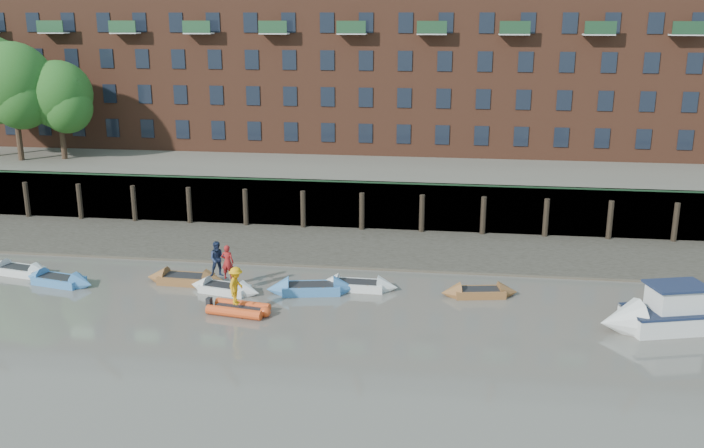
% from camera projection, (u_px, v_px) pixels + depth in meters
% --- Properties ---
extents(ground, '(220.00, 220.00, 0.00)m').
position_uv_depth(ground, '(244.00, 380.00, 29.54)').
color(ground, '#605B53').
rests_on(ground, ground).
extents(foreshore, '(110.00, 8.00, 0.50)m').
position_uv_depth(foreshore, '(323.00, 246.00, 46.70)').
color(foreshore, '#3D382F').
rests_on(foreshore, ground).
extents(mud_band, '(110.00, 1.60, 0.10)m').
position_uv_depth(mud_band, '(313.00, 263.00, 43.46)').
color(mud_band, '#4C4336').
rests_on(mud_band, ground).
extents(river_wall, '(110.00, 1.23, 3.30)m').
position_uv_depth(river_wall, '(334.00, 204.00, 50.45)').
color(river_wall, '#2D2A26').
rests_on(river_wall, ground).
extents(bank_terrace, '(110.00, 28.00, 3.20)m').
position_uv_depth(bank_terrace, '(359.00, 165.00, 63.44)').
color(bank_terrace, '#5E594D').
rests_on(bank_terrace, ground).
extents(apartment_terrace, '(80.60, 15.56, 20.98)m').
position_uv_depth(apartment_terrace, '(361.00, 29.00, 61.34)').
color(apartment_terrace, brown).
rests_on(apartment_terrace, bank_terrace).
extents(tree_cluster, '(11.76, 7.74, 9.40)m').
position_uv_depth(tree_cluster, '(11.00, 83.00, 56.55)').
color(tree_cluster, '#3A281C').
rests_on(tree_cluster, bank_terrace).
extents(rowboat_0, '(4.26, 1.97, 1.19)m').
position_uv_depth(rowboat_0, '(20.00, 270.00, 41.56)').
color(rowboat_0, silver).
rests_on(rowboat_0, ground).
extents(rowboat_1, '(4.38, 2.05, 1.23)m').
position_uv_depth(rowboat_1, '(59.00, 280.00, 39.99)').
color(rowboat_1, '#3E79B6').
rests_on(rowboat_1, ground).
extents(rowboat_2, '(4.47, 1.43, 1.28)m').
position_uv_depth(rowboat_2, '(186.00, 279.00, 40.16)').
color(rowboat_2, brown).
rests_on(rowboat_2, ground).
extents(rowboat_3, '(4.13, 1.95, 1.15)m').
position_uv_depth(rowboat_3, '(225.00, 289.00, 38.82)').
color(rowboat_3, silver).
rests_on(rowboat_3, ground).
extents(rowboat_4, '(4.83, 2.19, 1.35)m').
position_uv_depth(rowboat_4, '(311.00, 288.00, 38.75)').
color(rowboat_4, '#3E79B6').
rests_on(rowboat_4, ground).
extents(rowboat_5, '(4.24, 1.30, 1.23)m').
position_uv_depth(rowboat_5, '(358.00, 285.00, 39.25)').
color(rowboat_5, silver).
rests_on(rowboat_5, ground).
extents(rowboat_6, '(4.11, 1.82, 1.15)m').
position_uv_depth(rowboat_6, '(479.00, 292.00, 38.30)').
color(rowboat_6, brown).
rests_on(rowboat_6, ground).
extents(rib_tender, '(3.18, 1.90, 0.54)m').
position_uv_depth(rib_tender, '(241.00, 309.00, 36.06)').
color(rib_tender, '#E14819').
rests_on(rib_tender, ground).
extents(motor_launch, '(7.00, 3.92, 2.75)m').
position_uv_depth(motor_launch, '(661.00, 315.00, 34.12)').
color(motor_launch, silver).
rests_on(motor_launch, ground).
extents(person_rower_a, '(0.69, 0.48, 1.82)m').
position_uv_depth(person_rower_a, '(227.00, 262.00, 38.37)').
color(person_rower_a, maroon).
rests_on(person_rower_a, rowboat_3).
extents(person_rower_b, '(1.10, 0.97, 1.89)m').
position_uv_depth(person_rower_b, '(218.00, 259.00, 38.74)').
color(person_rower_b, '#19233F').
rests_on(person_rower_b, rowboat_3).
extents(person_rib_crew, '(0.81, 1.27, 1.87)m').
position_uv_depth(person_rib_crew, '(236.00, 286.00, 35.73)').
color(person_rib_crew, orange).
rests_on(person_rib_crew, rib_tender).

